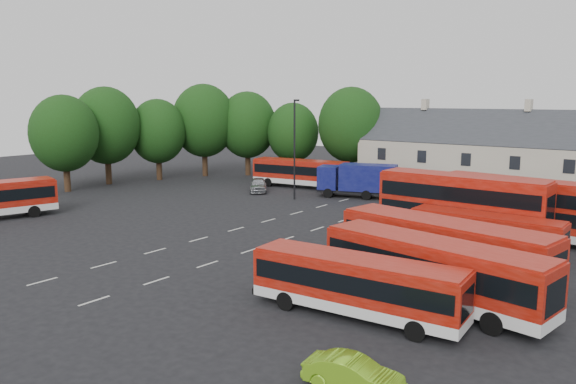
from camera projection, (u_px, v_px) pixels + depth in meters
name	position (u px, v px, depth m)	size (l,w,h in m)	color
ground	(218.00, 234.00, 42.48)	(140.00, 140.00, 0.00)	black
lane_markings	(260.00, 234.00, 42.54)	(5.15, 33.80, 0.01)	beige
treeline	(207.00, 127.00, 68.97)	(29.92, 32.59, 12.01)	black
terrace_houses	(525.00, 161.00, 56.90)	(35.70, 7.13, 10.06)	beige
bus_row_a	(357.00, 282.00, 26.14)	(10.39, 3.20, 2.89)	silver
bus_row_b	(433.00, 267.00, 27.58)	(11.98, 4.38, 3.31)	silver
bus_row_c	(444.00, 245.00, 31.24)	(12.60, 4.69, 3.48)	silver
bus_row_d	(459.00, 245.00, 32.69)	(10.24, 2.80, 2.87)	silver
bus_row_e	(485.00, 231.00, 36.48)	(9.71, 2.30, 2.74)	silver
bus_dd_south	(462.00, 204.00, 39.84)	(11.80, 2.89, 4.83)	silver
bus_dd_north	(514.00, 204.00, 41.23)	(10.97, 3.57, 4.42)	silver
bus_north	(301.00, 171.00, 64.15)	(11.53, 4.25, 3.19)	silver
box_truck	(358.00, 179.00, 57.68)	(8.33, 4.95, 3.48)	black
silver_car	(258.00, 185.00, 61.52)	(1.81, 4.50, 1.53)	#A5A8AC
lime_car	(353.00, 374.00, 19.75)	(1.25, 3.60, 1.18)	#79BB1C
lamppost	(295.00, 147.00, 56.14)	(0.70, 0.38, 10.04)	black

